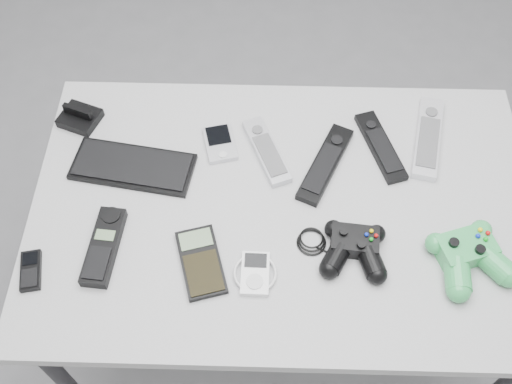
{
  "coord_description": "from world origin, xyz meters",
  "views": [
    {
      "loc": [
        -0.07,
        -0.67,
        1.86
      ],
      "look_at": [
        -0.09,
        0.05,
        0.76
      ],
      "focal_mm": 42.0,
      "sensor_mm": 36.0,
      "label": 1
    }
  ],
  "objects_px": {
    "remote_black_b": "(381,146)",
    "mp3_player": "(255,273)",
    "pda_keyboard": "(133,166)",
    "desk": "(283,221)",
    "remote_silver_a": "(266,150)",
    "remote_black_a": "(325,163)",
    "pda": "(220,143)",
    "mobile_phone": "(31,270)",
    "calculator": "(201,262)",
    "remote_silver_b": "(428,137)",
    "cordless_handset": "(104,246)",
    "controller_green": "(470,255)",
    "controller_black": "(354,247)"
  },
  "relations": [
    {
      "from": "remote_silver_a",
      "to": "remote_silver_b",
      "type": "relative_size",
      "value": 0.82
    },
    {
      "from": "pda",
      "to": "mobile_phone",
      "type": "relative_size",
      "value": 1.16
    },
    {
      "from": "calculator",
      "to": "controller_green",
      "type": "xyz_separation_m",
      "value": [
        0.55,
        0.02,
        0.02
      ]
    },
    {
      "from": "remote_silver_b",
      "to": "cordless_handset",
      "type": "xyz_separation_m",
      "value": [
        -0.71,
        -0.31,
        0.0
      ]
    },
    {
      "from": "remote_silver_b",
      "to": "calculator",
      "type": "relative_size",
      "value": 1.49
    },
    {
      "from": "remote_silver_b",
      "to": "mp3_player",
      "type": "bearing_deg",
      "value": -125.38
    },
    {
      "from": "pda",
      "to": "mobile_phone",
      "type": "distance_m",
      "value": 0.5
    },
    {
      "from": "mobile_phone",
      "to": "mp3_player",
      "type": "height_order",
      "value": "mp3_player"
    },
    {
      "from": "remote_black_a",
      "to": "controller_green",
      "type": "relative_size",
      "value": 1.32
    },
    {
      "from": "mobile_phone",
      "to": "remote_silver_a",
      "type": "bearing_deg",
      "value": 22.22
    },
    {
      "from": "remote_black_a",
      "to": "remote_black_b",
      "type": "bearing_deg",
      "value": 47.07
    },
    {
      "from": "pda_keyboard",
      "to": "controller_green",
      "type": "bearing_deg",
      "value": -7.56
    },
    {
      "from": "pda",
      "to": "remote_silver_b",
      "type": "height_order",
      "value": "remote_silver_b"
    },
    {
      "from": "remote_silver_a",
      "to": "cordless_handset",
      "type": "height_order",
      "value": "cordless_handset"
    },
    {
      "from": "remote_black_a",
      "to": "remote_silver_b",
      "type": "height_order",
      "value": "remote_silver_b"
    },
    {
      "from": "remote_black_a",
      "to": "calculator",
      "type": "xyz_separation_m",
      "value": [
        -0.26,
        -0.25,
        -0.0
      ]
    },
    {
      "from": "remote_black_a",
      "to": "controller_black",
      "type": "bearing_deg",
      "value": -52.71
    },
    {
      "from": "mobile_phone",
      "to": "cordless_handset",
      "type": "distance_m",
      "value": 0.15
    },
    {
      "from": "remote_black_a",
      "to": "remote_silver_b",
      "type": "relative_size",
      "value": 0.95
    },
    {
      "from": "pda_keyboard",
      "to": "mobile_phone",
      "type": "distance_m",
      "value": 0.32
    },
    {
      "from": "pda",
      "to": "cordless_handset",
      "type": "height_order",
      "value": "cordless_handset"
    },
    {
      "from": "remote_silver_b",
      "to": "mp3_player",
      "type": "relative_size",
      "value": 2.51
    },
    {
      "from": "remote_black_b",
      "to": "pda_keyboard",
      "type": "bearing_deg",
      "value": 168.9
    },
    {
      "from": "desk",
      "to": "mobile_phone",
      "type": "xyz_separation_m",
      "value": [
        -0.52,
        -0.17,
        0.07
      ]
    },
    {
      "from": "pda_keyboard",
      "to": "mobile_phone",
      "type": "height_order",
      "value": "pda_keyboard"
    },
    {
      "from": "remote_black_a",
      "to": "pda_keyboard",
      "type": "bearing_deg",
      "value": -153.33
    },
    {
      "from": "desk",
      "to": "calculator",
      "type": "xyz_separation_m",
      "value": [
        -0.17,
        -0.15,
        0.07
      ]
    },
    {
      "from": "remote_silver_b",
      "to": "mp3_player",
      "type": "distance_m",
      "value": 0.54
    },
    {
      "from": "remote_silver_a",
      "to": "controller_black",
      "type": "height_order",
      "value": "controller_black"
    },
    {
      "from": "controller_black",
      "to": "pda_keyboard",
      "type": "bearing_deg",
      "value": 163.36
    },
    {
      "from": "pda_keyboard",
      "to": "cordless_handset",
      "type": "distance_m",
      "value": 0.21
    },
    {
      "from": "pda",
      "to": "pda_keyboard",
      "type": "bearing_deg",
      "value": -173.57
    },
    {
      "from": "remote_black_b",
      "to": "remote_silver_b",
      "type": "xyz_separation_m",
      "value": [
        0.11,
        0.03,
        0.0
      ]
    },
    {
      "from": "pda",
      "to": "calculator",
      "type": "height_order",
      "value": "same"
    },
    {
      "from": "remote_silver_a",
      "to": "remote_silver_b",
      "type": "height_order",
      "value": "remote_silver_b"
    },
    {
      "from": "pda_keyboard",
      "to": "remote_silver_b",
      "type": "relative_size",
      "value": 1.16
    },
    {
      "from": "mobile_phone",
      "to": "remote_black_a",
      "type": "bearing_deg",
      "value": 13.4
    },
    {
      "from": "desk",
      "to": "remote_silver_a",
      "type": "bearing_deg",
      "value": 106.12
    },
    {
      "from": "pda",
      "to": "remote_black_b",
      "type": "height_order",
      "value": "remote_black_b"
    },
    {
      "from": "pda",
      "to": "mobile_phone",
      "type": "xyz_separation_m",
      "value": [
        -0.37,
        -0.34,
        -0.0
      ]
    },
    {
      "from": "remote_silver_a",
      "to": "calculator",
      "type": "bearing_deg",
      "value": -136.77
    },
    {
      "from": "remote_black_a",
      "to": "calculator",
      "type": "relative_size",
      "value": 1.42
    },
    {
      "from": "remote_black_b",
      "to": "mp3_player",
      "type": "xyz_separation_m",
      "value": [
        -0.28,
        -0.33,
        -0.0
      ]
    },
    {
      "from": "cordless_handset",
      "to": "mp3_player",
      "type": "xyz_separation_m",
      "value": [
        0.32,
        -0.05,
        -0.01
      ]
    },
    {
      "from": "desk",
      "to": "cordless_handset",
      "type": "relative_size",
      "value": 6.23
    },
    {
      "from": "pda_keyboard",
      "to": "pda",
      "type": "distance_m",
      "value": 0.21
    },
    {
      "from": "mobile_phone",
      "to": "cordless_handset",
      "type": "height_order",
      "value": "cordless_handset"
    },
    {
      "from": "pda_keyboard",
      "to": "mobile_phone",
      "type": "xyz_separation_m",
      "value": [
        -0.17,
        -0.27,
        -0.0
      ]
    },
    {
      "from": "pda_keyboard",
      "to": "remote_black_b",
      "type": "xyz_separation_m",
      "value": [
        0.57,
        0.07,
        0.0
      ]
    },
    {
      "from": "remote_silver_a",
      "to": "mp3_player",
      "type": "height_order",
      "value": "remote_silver_a"
    }
  ]
}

